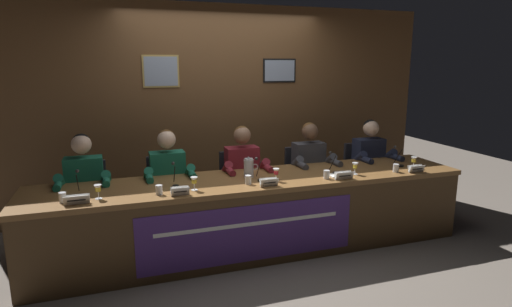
% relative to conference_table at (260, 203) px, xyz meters
% --- Properties ---
extents(ground_plane, '(12.00, 12.00, 0.00)m').
position_rel_conference_table_xyz_m(ground_plane, '(0.00, 0.12, -0.53)').
color(ground_plane, '#70665B').
extents(wall_back_panelled, '(5.59, 0.14, 2.60)m').
position_rel_conference_table_xyz_m(wall_back_panelled, '(0.00, 1.48, 0.77)').
color(wall_back_panelled, brown).
rests_on(wall_back_panelled, ground_plane).
extents(conference_table, '(4.39, 0.86, 0.76)m').
position_rel_conference_table_xyz_m(conference_table, '(0.00, 0.00, 0.00)').
color(conference_table, brown).
rests_on(conference_table, ground_plane).
extents(chair_far_left, '(0.44, 0.45, 0.89)m').
position_rel_conference_table_xyz_m(chair_far_left, '(-1.63, 0.73, -0.10)').
color(chair_far_left, black).
rests_on(chair_far_left, ground_plane).
extents(panelist_far_left, '(0.51, 0.48, 1.22)m').
position_rel_conference_table_xyz_m(panelist_far_left, '(-1.63, 0.54, 0.17)').
color(panelist_far_left, black).
rests_on(panelist_far_left, ground_plane).
extents(nameplate_far_left, '(0.20, 0.06, 0.08)m').
position_rel_conference_table_xyz_m(nameplate_far_left, '(-1.64, -0.18, 0.26)').
color(nameplate_far_left, white).
rests_on(nameplate_far_left, conference_table).
extents(juice_glass_far_left, '(0.06, 0.06, 0.12)m').
position_rel_conference_table_xyz_m(juice_glass_far_left, '(-1.48, -0.09, 0.31)').
color(juice_glass_far_left, white).
rests_on(juice_glass_far_left, conference_table).
extents(water_cup_far_left, '(0.06, 0.06, 0.08)m').
position_rel_conference_table_xyz_m(water_cup_far_left, '(-1.76, -0.09, 0.26)').
color(water_cup_far_left, silver).
rests_on(water_cup_far_left, conference_table).
extents(microphone_far_left, '(0.06, 0.17, 0.22)m').
position_rel_conference_table_xyz_m(microphone_far_left, '(-1.65, 0.06, 0.30)').
color(microphone_far_left, black).
rests_on(microphone_far_left, conference_table).
extents(chair_left, '(0.44, 0.45, 0.89)m').
position_rel_conference_table_xyz_m(chair_left, '(-0.81, 0.73, -0.10)').
color(chair_left, black).
rests_on(chair_left, ground_plane).
extents(panelist_left, '(0.51, 0.48, 1.22)m').
position_rel_conference_table_xyz_m(panelist_left, '(-0.81, 0.54, 0.17)').
color(panelist_left, black).
rests_on(panelist_left, ground_plane).
extents(nameplate_left, '(0.16, 0.06, 0.08)m').
position_rel_conference_table_xyz_m(nameplate_left, '(-0.81, -0.21, 0.26)').
color(nameplate_left, white).
rests_on(nameplate_left, conference_table).
extents(juice_glass_left, '(0.06, 0.06, 0.12)m').
position_rel_conference_table_xyz_m(juice_glass_left, '(-0.66, -0.10, 0.31)').
color(juice_glass_left, white).
rests_on(juice_glass_left, conference_table).
extents(water_cup_left, '(0.06, 0.06, 0.08)m').
position_rel_conference_table_xyz_m(water_cup_left, '(-0.98, -0.13, 0.26)').
color(water_cup_left, silver).
rests_on(water_cup_left, conference_table).
extents(microphone_left, '(0.06, 0.17, 0.22)m').
position_rel_conference_table_xyz_m(microphone_left, '(-0.81, 0.09, 0.30)').
color(microphone_left, black).
rests_on(microphone_left, conference_table).
extents(chair_center, '(0.44, 0.45, 0.89)m').
position_rel_conference_table_xyz_m(chair_center, '(0.00, 0.73, -0.10)').
color(chair_center, black).
rests_on(chair_center, ground_plane).
extents(panelist_center, '(0.51, 0.48, 1.22)m').
position_rel_conference_table_xyz_m(panelist_center, '(0.00, 0.54, 0.17)').
color(panelist_center, black).
rests_on(panelist_center, ground_plane).
extents(nameplate_center, '(0.17, 0.06, 0.08)m').
position_rel_conference_table_xyz_m(nameplate_center, '(0.02, -0.20, 0.26)').
color(nameplate_center, white).
rests_on(nameplate_center, conference_table).
extents(juice_glass_center, '(0.06, 0.06, 0.12)m').
position_rel_conference_table_xyz_m(juice_glass_center, '(0.15, -0.05, 0.31)').
color(juice_glass_center, white).
rests_on(juice_glass_center, conference_table).
extents(water_cup_center, '(0.06, 0.06, 0.08)m').
position_rel_conference_table_xyz_m(water_cup_center, '(-0.14, -0.06, 0.26)').
color(water_cup_center, silver).
rests_on(water_cup_center, conference_table).
extents(microphone_center, '(0.06, 0.17, 0.22)m').
position_rel_conference_table_xyz_m(microphone_center, '(0.01, 0.03, 0.30)').
color(microphone_center, black).
rests_on(microphone_center, conference_table).
extents(chair_right, '(0.44, 0.45, 0.89)m').
position_rel_conference_table_xyz_m(chair_right, '(0.82, 0.73, -0.10)').
color(chair_right, black).
rests_on(chair_right, ground_plane).
extents(panelist_right, '(0.51, 0.48, 1.22)m').
position_rel_conference_table_xyz_m(panelist_right, '(0.82, 0.54, 0.17)').
color(panelist_right, black).
rests_on(panelist_right, ground_plane).
extents(nameplate_right, '(0.19, 0.06, 0.08)m').
position_rel_conference_table_xyz_m(nameplate_right, '(0.81, -0.21, 0.26)').
color(nameplate_right, white).
rests_on(nameplate_right, conference_table).
extents(juice_glass_right, '(0.06, 0.06, 0.12)m').
position_rel_conference_table_xyz_m(juice_glass_right, '(1.02, -0.08, 0.31)').
color(juice_glass_right, white).
rests_on(juice_glass_right, conference_table).
extents(water_cup_right, '(0.06, 0.06, 0.08)m').
position_rel_conference_table_xyz_m(water_cup_right, '(0.66, -0.13, 0.26)').
color(water_cup_right, silver).
rests_on(water_cup_right, conference_table).
extents(microphone_right, '(0.06, 0.17, 0.22)m').
position_rel_conference_table_xyz_m(microphone_right, '(0.84, 0.04, 0.30)').
color(microphone_right, black).
rests_on(microphone_right, conference_table).
extents(chair_far_right, '(0.44, 0.45, 0.89)m').
position_rel_conference_table_xyz_m(chair_far_right, '(1.64, 0.73, -0.10)').
color(chair_far_right, black).
rests_on(chair_far_right, ground_plane).
extents(panelist_far_right, '(0.51, 0.48, 1.22)m').
position_rel_conference_table_xyz_m(panelist_far_right, '(1.64, 0.54, 0.17)').
color(panelist_far_right, black).
rests_on(panelist_far_right, ground_plane).
extents(nameplate_far_right, '(0.18, 0.06, 0.08)m').
position_rel_conference_table_xyz_m(nameplate_far_right, '(1.68, -0.21, 0.26)').
color(nameplate_far_right, white).
rests_on(nameplate_far_right, conference_table).
extents(juice_glass_far_right, '(0.06, 0.06, 0.12)m').
position_rel_conference_table_xyz_m(juice_glass_far_right, '(1.78, -0.05, 0.31)').
color(juice_glass_far_right, white).
rests_on(juice_glass_far_right, conference_table).
extents(water_cup_far_right, '(0.06, 0.06, 0.08)m').
position_rel_conference_table_xyz_m(water_cup_far_right, '(1.49, -0.13, 0.26)').
color(water_cup_far_right, silver).
rests_on(water_cup_far_right, conference_table).
extents(microphone_far_right, '(0.06, 0.17, 0.22)m').
position_rel_conference_table_xyz_m(microphone_far_right, '(1.68, 0.08, 0.30)').
color(microphone_far_right, black).
rests_on(microphone_far_right, conference_table).
extents(water_pitcher_central, '(0.15, 0.10, 0.21)m').
position_rel_conference_table_xyz_m(water_pitcher_central, '(-0.05, 0.18, 0.32)').
color(water_pitcher_central, silver).
rests_on(water_pitcher_central, conference_table).
extents(document_stack_right, '(0.22, 0.17, 0.01)m').
position_rel_conference_table_xyz_m(document_stack_right, '(0.84, -0.08, 0.23)').
color(document_stack_right, white).
rests_on(document_stack_right, conference_table).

